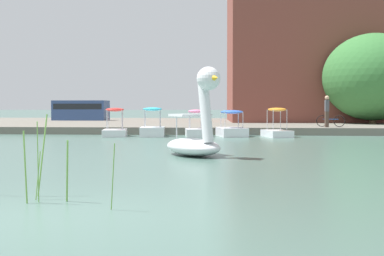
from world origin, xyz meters
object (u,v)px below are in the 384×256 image
object	(u,v)px
pedal_boat_cyan	(153,128)
tree_willow_overhanging	(373,77)
person_on_path	(327,110)
pedal_boat_orange	(277,129)
bicycle_parked	(331,121)
swan_boat	(196,133)
pedal_boat_blue	(232,128)
pedal_boat_red	(115,129)
parked_van	(81,110)
pedal_boat_pink	(196,129)

from	to	relation	value
pedal_boat_cyan	tree_willow_overhanging	xyz separation A→B (m)	(14.30, 10.08, 3.31)
tree_willow_overhanging	person_on_path	distance (m)	8.90
pedal_boat_orange	bicycle_parked	xyz separation A→B (m)	(3.45, 3.53, 0.32)
swan_boat	pedal_boat_blue	bearing A→B (deg)	84.96
swan_boat	bicycle_parked	xyz separation A→B (m)	(6.90, 14.90, 0.00)
pedal_boat_red	parked_van	size ratio (longest dim) A/B	0.49
pedal_boat_pink	pedal_boat_orange	bearing A→B (deg)	-2.57
pedal_boat_red	person_on_path	xyz separation A→B (m)	(11.90, 2.90, 1.05)
pedal_boat_orange	bicycle_parked	size ratio (longest dim) A/B	1.39
tree_willow_overhanging	bicycle_parked	distance (m)	8.33
person_on_path	swan_boat	bearing A→B (deg)	-114.80
pedal_boat_pink	tree_willow_overhanging	size ratio (longest dim) A/B	0.23
pedal_boat_blue	pedal_boat_pink	world-z (taller)	pedal_boat_pink
bicycle_parked	parked_van	world-z (taller)	parked_van
pedal_boat_red	bicycle_parked	world-z (taller)	pedal_boat_red
swan_boat	parked_van	xyz separation A→B (m)	(-12.55, 28.73, 0.61)
tree_willow_overhanging	bicycle_parked	world-z (taller)	tree_willow_overhanging
pedal_boat_pink	person_on_path	xyz separation A→B (m)	(7.48, 2.59, 1.04)
pedal_boat_orange	parked_van	bearing A→B (deg)	132.69
tree_willow_overhanging	parked_van	xyz separation A→B (m)	(-23.56, 7.22, -2.37)
pedal_boat_cyan	swan_boat	bearing A→B (deg)	-73.93
swan_boat	bicycle_parked	size ratio (longest dim) A/B	1.82
pedal_boat_pink	pedal_boat_cyan	bearing A→B (deg)	-176.62
pedal_boat_blue	person_on_path	distance (m)	6.11
pedal_boat_blue	pedal_boat_pink	xyz separation A→B (m)	(-1.97, -0.15, -0.03)
swan_boat	pedal_boat_blue	size ratio (longest dim) A/B	1.19
pedal_boat_orange	pedal_boat_cyan	xyz separation A→B (m)	(-6.74, 0.06, -0.01)
person_on_path	bicycle_parked	xyz separation A→B (m)	(0.35, 0.74, -0.67)
swan_boat	pedal_boat_pink	distance (m)	11.62
person_on_path	bicycle_parked	distance (m)	1.06
pedal_boat_orange	tree_willow_overhanging	xyz separation A→B (m)	(7.55, 10.14, 3.30)
pedal_boat_pink	person_on_path	bearing A→B (deg)	19.11
pedal_boat_red	tree_willow_overhanging	size ratio (longest dim) A/B	0.24
pedal_boat_blue	pedal_boat_cyan	bearing A→B (deg)	-176.22
tree_willow_overhanging	pedal_boat_pink	bearing A→B (deg)	-140.23
pedal_boat_cyan	tree_willow_overhanging	distance (m)	17.80
swan_boat	pedal_boat_cyan	world-z (taller)	swan_boat
tree_willow_overhanging	pedal_boat_orange	bearing A→B (deg)	-126.70
pedal_boat_blue	person_on_path	world-z (taller)	person_on_path
pedal_boat_cyan	tree_willow_overhanging	bearing A→B (deg)	35.18
pedal_boat_orange	pedal_boat_red	size ratio (longest dim) A/B	0.97
pedal_boat_pink	bicycle_parked	bearing A→B (deg)	23.04
pedal_boat_red	tree_willow_overhanging	bearing A→B (deg)	32.05
swan_boat	pedal_boat_orange	size ratio (longest dim) A/B	1.31
tree_willow_overhanging	person_on_path	xyz separation A→B (m)	(-4.46, -7.35, -2.31)
swan_boat	pedal_boat_cyan	distance (m)	11.90
swan_boat	tree_willow_overhanging	bearing A→B (deg)	62.91
person_on_path	parked_van	distance (m)	24.02
pedal_boat_blue	pedal_boat_pink	bearing A→B (deg)	-175.74
pedal_boat_orange	tree_willow_overhanging	world-z (taller)	tree_willow_overhanging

